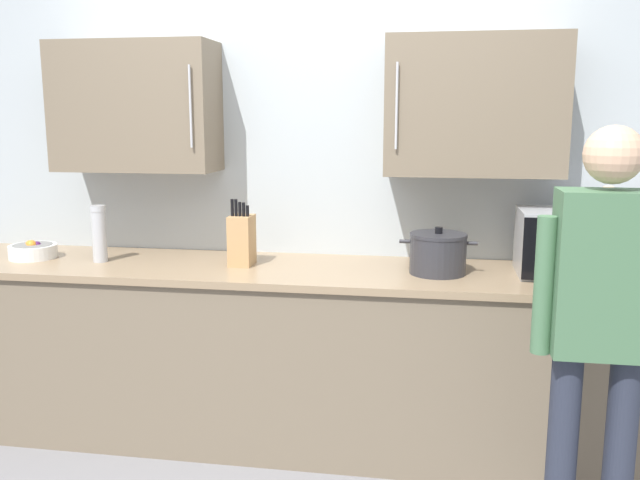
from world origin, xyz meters
The scene contains 8 objects.
back_wall_tiled centered at (0.00, 1.23, 1.39)m, with size 4.30×0.44×2.59m.
counter_unit centered at (0.00, 0.88, 0.45)m, with size 3.75×0.71×0.90m.
microwave_oven centered at (1.34, 0.93, 1.06)m, with size 0.58×0.39×0.31m.
knife_block centered at (-0.26, 0.90, 1.03)m, with size 0.11×0.15×0.33m.
fruit_bowl centered at (-1.39, 0.88, 0.94)m, with size 0.24×0.24×0.10m.
stock_pot centered at (0.71, 0.86, 1.00)m, with size 0.36×0.27×0.22m.
thermos_flask centered at (-0.99, 0.85, 1.05)m, with size 0.08×0.08×0.29m.
person_figure centered at (1.27, 0.12, 0.96)m, with size 0.44×0.60×1.61m.
Camera 1 is at (0.67, -2.31, 1.64)m, focal length 37.98 mm.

